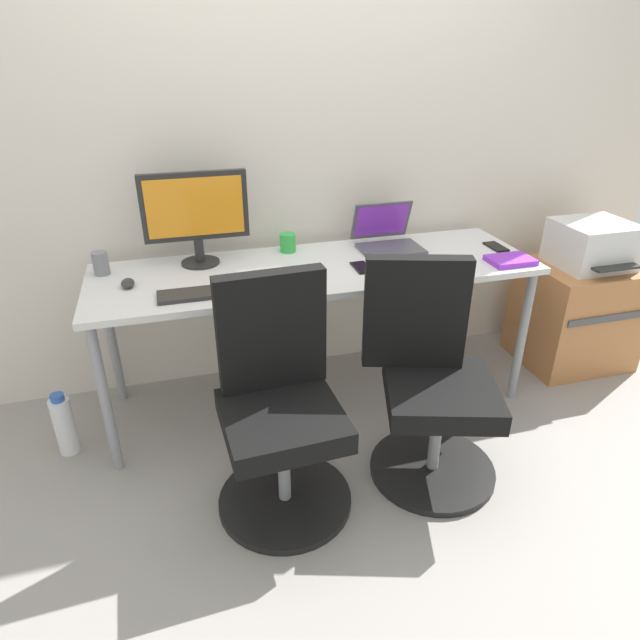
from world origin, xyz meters
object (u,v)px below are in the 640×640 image
Objects in this scene: office_chair_right at (430,384)px; coffee_mug at (288,243)px; side_cabinet at (576,314)px; printer at (592,244)px; open_laptop at (387,237)px; office_chair_left at (279,408)px; water_bottle_on_floor at (64,425)px; desktop_monitor at (195,212)px.

office_chair_right is 10.22× the size of coffee_mug.
printer reaches higher than side_cabinet.
side_cabinet is 1.24m from open_laptop.
printer is at bearing -9.43° from open_laptop.
open_laptop is at bearing 170.62° from side_cabinet.
water_bottle_on_floor is at bearing 149.64° from office_chair_left.
desktop_monitor is 0.49m from coffee_mug.
printer is 4.35× the size of coffee_mug.
office_chair_left is at bearing -133.41° from open_laptop.
side_cabinet is (1.22, 0.60, -0.13)m from office_chair_right.
desktop_monitor reaches higher than side_cabinet.
desktop_monitor is (-0.20, 0.81, 0.57)m from office_chair_left.
printer is at bearing 1.67° from water_bottle_on_floor.
office_chair_left is 1.59× the size of side_cabinet.
desktop_monitor is (-2.06, 0.21, 0.28)m from printer.
office_chair_right is 3.03× the size of open_laptop.
open_laptop is at bearing 170.57° from printer.
water_bottle_on_floor is at bearing -170.75° from open_laptop.
side_cabinet is at bearing 1.69° from water_bottle_on_floor.
office_chair_right reaches higher than water_bottle_on_floor.
desktop_monitor is (0.69, 0.29, 0.85)m from water_bottle_on_floor.
office_chair_left is 1.14m from open_laptop.
office_chair_left reaches higher than printer.
open_laptop is (-1.12, 0.19, 0.08)m from printer.
printer is (0.00, -0.00, 0.42)m from side_cabinet.
office_chair_right is at bearing -65.31° from coffee_mug.
water_bottle_on_floor is 1.77m from open_laptop.
open_laptop reaches higher than office_chair_left.
office_chair_left is at bearing -162.11° from side_cabinet.
office_chair_right is at bearing -153.75° from side_cabinet.
desktop_monitor is at bearing -173.08° from coffee_mug.
office_chair_left is 1.96× the size of desktop_monitor.
office_chair_left is 1.06m from water_bottle_on_floor.
desktop_monitor is (-0.83, 0.81, 0.57)m from office_chair_right.
water_bottle_on_floor is (-2.74, -0.08, -0.15)m from side_cabinet.
side_cabinet is 1.91× the size of open_laptop.
open_laptop is (0.74, 0.78, 0.37)m from office_chair_left.
office_chair_right is at bearing -97.67° from open_laptop.
water_bottle_on_floor is 3.37× the size of coffee_mug.
office_chair_right is 1.37m from side_cabinet.
open_laptop is at bearing 9.25° from water_bottle_on_floor.
printer is 0.83× the size of desktop_monitor.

